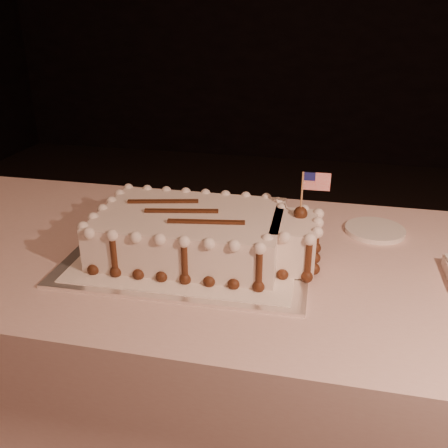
% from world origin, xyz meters
% --- Properties ---
extents(banquet_table, '(2.40, 0.80, 0.75)m').
position_xyz_m(banquet_table, '(0.00, 0.60, 0.38)').
color(banquet_table, beige).
rests_on(banquet_table, ground).
extents(cake_board, '(0.57, 0.43, 0.01)m').
position_xyz_m(cake_board, '(-0.38, 0.57, 0.75)').
color(cake_board, white).
rests_on(cake_board, banquet_table).
extents(doily, '(0.51, 0.39, 0.00)m').
position_xyz_m(doily, '(-0.38, 0.57, 0.76)').
color(doily, white).
rests_on(doily, cake_board).
extents(sheet_cake, '(0.53, 0.31, 0.21)m').
position_xyz_m(sheet_cake, '(-0.35, 0.57, 0.81)').
color(sheet_cake, white).
rests_on(sheet_cake, doily).
extents(side_plate, '(0.15, 0.15, 0.01)m').
position_xyz_m(side_plate, '(0.05, 0.80, 0.76)').
color(side_plate, white).
rests_on(side_plate, banquet_table).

